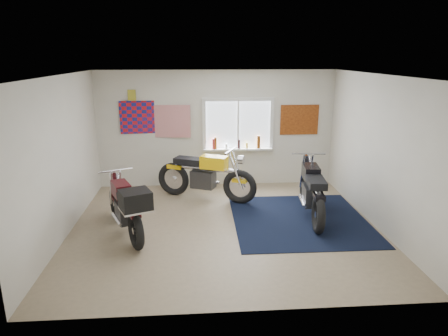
{
  "coord_description": "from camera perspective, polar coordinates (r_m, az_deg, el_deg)",
  "views": [
    {
      "loc": [
        -0.5,
        -6.68,
        3.02
      ],
      "look_at": [
        0.02,
        0.4,
        1.0
      ],
      "focal_mm": 32.0,
      "sensor_mm": 36.0,
      "label": 1
    }
  ],
  "objects": [
    {
      "name": "window_assembly",
      "position": [
        9.35,
        2.01,
        5.69
      ],
      "size": [
        1.66,
        0.17,
        1.26
      ],
      "color": "white",
      "rests_on": "room_shell"
    },
    {
      "name": "yellow_triumph",
      "position": [
        8.57,
        -2.71,
        -1.21
      ],
      "size": [
        2.14,
        1.1,
        1.15
      ],
      "rotation": [
        0.0,
        0.0,
        -0.43
      ],
      "color": "black",
      "rests_on": "ground"
    },
    {
      "name": "oil_bottles",
      "position": [
        9.35,
        1.76,
        3.55
      ],
      "size": [
        1.14,
        0.09,
        0.3
      ],
      "color": "brown",
      "rests_on": "window_assembly"
    },
    {
      "name": "flag_display",
      "position": [
        9.31,
        -13.04,
        10.11
      ],
      "size": [
        1.6,
        0.1,
        1.17
      ],
      "color": "red",
      "rests_on": "room_shell"
    },
    {
      "name": "black_chrome_bike",
      "position": [
        7.83,
        12.39,
        -3.32
      ],
      "size": [
        0.67,
        2.21,
        1.14
      ],
      "rotation": [
        0.0,
        0.0,
        1.46
      ],
      "color": "black",
      "rests_on": "navy_rug"
    },
    {
      "name": "triumph_poster",
      "position": [
        9.6,
        10.72,
        6.79
      ],
      "size": [
        0.9,
        0.03,
        0.7
      ],
      "primitive_type": "cube",
      "color": "#A54C14",
      "rests_on": "room_shell"
    },
    {
      "name": "navy_rug",
      "position": [
        7.77,
        10.73,
        -7.25
      ],
      "size": [
        2.52,
        2.62,
        0.01
      ],
      "primitive_type": "cube",
      "rotation": [
        0.0,
        0.0,
        -0.01
      ],
      "color": "black",
      "rests_on": "ground"
    },
    {
      "name": "ground",
      "position": [
        7.35,
        0.08,
        -8.4
      ],
      "size": [
        5.5,
        5.5,
        0.0
      ],
      "primitive_type": "plane",
      "color": "#9E896B",
      "rests_on": "ground"
    },
    {
      "name": "room_shell",
      "position": [
        6.84,
        0.08,
        4.22
      ],
      "size": [
        5.5,
        5.5,
        5.5
      ],
      "color": "white",
      "rests_on": "ground"
    },
    {
      "name": "maroon_tourer",
      "position": [
        6.99,
        -13.74,
        -5.44
      ],
      "size": [
        1.09,
        1.96,
        1.03
      ],
      "rotation": [
        0.0,
        0.0,
        1.98
      ],
      "color": "black",
      "rests_on": "ground"
    }
  ]
}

